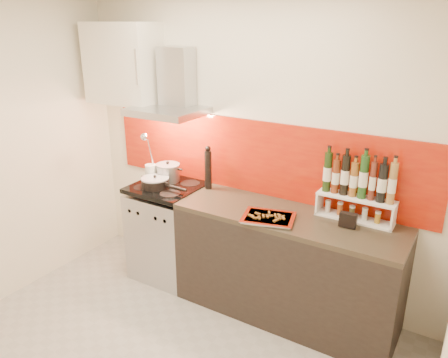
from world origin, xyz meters
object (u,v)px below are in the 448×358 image
Objects in this scene: range_stove at (169,231)px; saute_pan at (156,183)px; counter at (286,266)px; pepper_mill at (208,168)px; baking_tray at (268,218)px; stock_pot at (168,172)px.

saute_pan reaches higher than range_stove.
saute_pan is (-1.25, -0.10, 0.51)m from counter.
pepper_mill is 0.87× the size of baking_tray.
range_stove is at bearing -58.71° from stock_pot.
saute_pan is at bearing -86.33° from stock_pot.
range_stove is 0.51× the size of counter.
stock_pot reaches higher than range_stove.
pepper_mill is (-0.85, 0.15, 0.64)m from counter.
baking_tray is (1.16, -0.25, -0.08)m from stock_pot.
range_stove is 1.87× the size of saute_pan.
saute_pan is 1.23× the size of pepper_mill.
stock_pot is (-0.06, 0.10, 0.55)m from range_stove.
counter is at bearing -10.08° from pepper_mill.
range_stove is 0.56m from stock_pot.
stock_pot reaches higher than saute_pan.
counter is 1.35m from saute_pan.
saute_pan reaches higher than baking_tray.
pepper_mill is at bearing 157.81° from baking_tray.
counter is 8.13× the size of stock_pot.
saute_pan is 0.49m from pepper_mill.
counter is 3.70× the size of saute_pan.
range_stove is 0.75m from pepper_mill.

